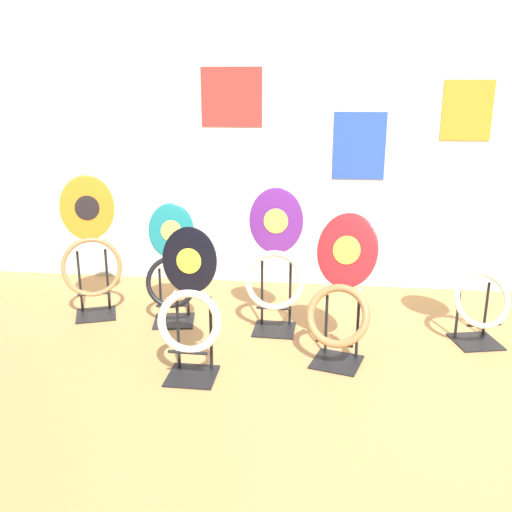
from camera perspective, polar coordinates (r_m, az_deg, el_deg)
ground_plane at (r=2.72m, az=13.84°, el=-20.39°), size 14.00×14.00×0.00m
wall_back at (r=4.64m, az=11.61°, el=12.48°), size 8.00×0.07×2.60m
toilet_seat_display_white_plain at (r=3.93m, az=21.47°, el=-2.79°), size 0.41×0.40×0.83m
toilet_seat_display_jazz_black at (r=3.21m, az=-6.65°, el=-5.36°), size 0.37×0.28×0.88m
toilet_seat_display_purple_note at (r=3.80m, az=1.90°, el=-1.08°), size 0.41×0.29×0.98m
toilet_seat_display_orange_sun at (r=4.21m, az=-16.20°, el=0.40°), size 0.45×0.36×1.02m
toilet_seat_display_teal_sax at (r=4.01m, az=-8.40°, el=-1.10°), size 0.39×0.32×0.84m
toilet_seat_display_crimson_swirl at (r=3.42m, az=8.52°, el=-3.84°), size 0.46×0.45×0.89m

